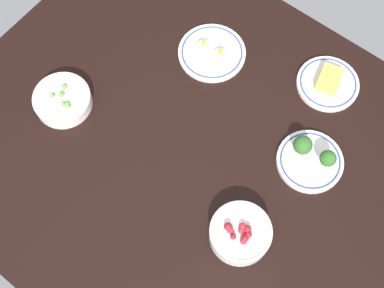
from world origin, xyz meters
TOP-DOWN VIEW (x-y plane):
  - dining_table at (0.00, 0.00)cm, footprint 133.84×111.91cm
  - bowl_peas at (-36.48, -11.65)cm, footprint 16.12×16.12cm
  - plate_cheese at (18.70, 38.95)cm, footprint 17.75×17.75cm
  - plate_broccoli at (27.38, 15.98)cm, footprint 17.88×17.88cm
  - plate_eggs at (-13.63, 27.04)cm, footprint 19.82×19.82cm
  - bowl_berries at (24.53, -12.06)cm, footprint 15.62×15.62cm

SIDE VIEW (x-z plane):
  - dining_table at x=0.00cm, z-range 0.00..4.00cm
  - plate_eggs at x=-13.63cm, z-range 2.83..6.99cm
  - plate_cheese at x=18.70cm, z-range 2.96..7.63cm
  - plate_broccoli at x=27.38cm, z-range 2.02..10.34cm
  - bowl_peas at x=-36.48cm, z-range 3.59..9.03cm
  - bowl_berries at x=24.53cm, z-range 3.43..10.81cm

